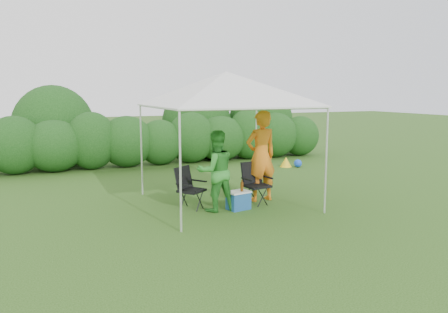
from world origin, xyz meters
name	(u,v)px	position (x,y,z in m)	size (l,w,h in m)	color
ground	(236,209)	(0.00, 0.00, 0.00)	(70.00, 70.00, 0.00)	#345C1D
hedge	(160,140)	(0.00, 6.00, 0.82)	(12.37, 1.53, 1.80)	#1D4D17
canopy	(226,89)	(0.00, 0.50, 2.46)	(3.10, 3.10, 2.83)	silver
chair_right	(255,180)	(0.58, 0.26, 0.51)	(0.61, 0.57, 0.90)	black
chair_left	(188,185)	(-0.88, 0.43, 0.49)	(0.69, 0.68, 0.87)	black
man	(261,156)	(0.81, 0.43, 1.00)	(0.73, 0.48, 2.01)	orange
woman	(216,171)	(-0.43, 0.04, 0.82)	(0.80, 0.62, 1.65)	green
cooler	(238,200)	(0.03, -0.06, 0.19)	(0.51, 0.42, 0.38)	#205395
bottle	(242,186)	(0.09, -0.10, 0.50)	(0.06, 0.06, 0.24)	#592D0C
lawn_toy	(289,162)	(3.70, 3.93, 0.15)	(0.63, 0.53, 0.32)	yellow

